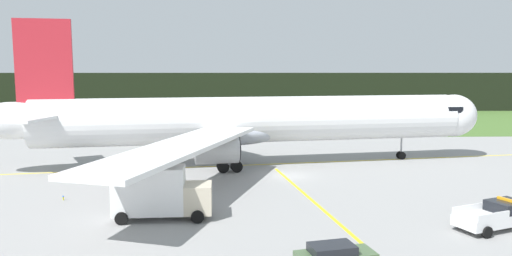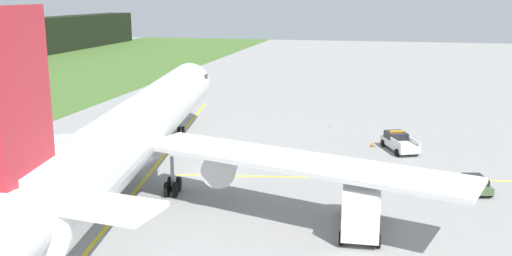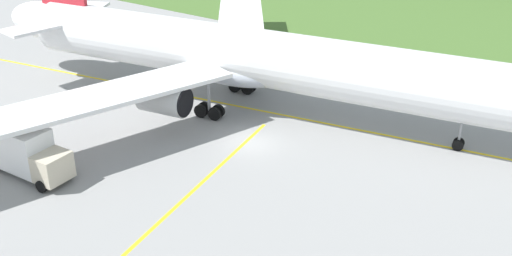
# 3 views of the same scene
# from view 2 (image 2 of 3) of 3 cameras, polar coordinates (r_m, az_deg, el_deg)

# --- Properties ---
(ground) EXTENTS (320.00, 320.00, 0.00)m
(ground) POSITION_cam_2_polar(r_m,az_deg,el_deg) (53.13, -3.93, -4.52)
(ground) COLOR gray
(taxiway_centerline_main) EXTENTS (72.77, 12.03, 0.01)m
(taxiway_centerline_main) POSITION_cam_2_polar(r_m,az_deg,el_deg) (52.20, -10.92, -5.05)
(taxiway_centerline_main) COLOR yellow
(taxiway_centerline_main) RESTS_ON ground
(taxiway_centerline_spur) EXTENTS (6.51, 38.54, 0.01)m
(taxiway_centerline_spur) POSITION_cam_2_polar(r_m,az_deg,el_deg) (53.04, 13.38, -4.88)
(taxiway_centerline_spur) COLOR yellow
(taxiway_centerline_spur) RESTS_ON ground
(airliner) EXTENTS (55.27, 50.14, 15.45)m
(airliner) POSITION_cam_2_polar(r_m,az_deg,el_deg) (50.16, -11.38, 0.02)
(airliner) COLOR silver
(airliner) RESTS_ON ground
(ops_pickup_truck) EXTENTS (6.08, 4.04, 1.94)m
(ops_pickup_truck) POSITION_cam_2_polar(r_m,az_deg,el_deg) (62.55, 13.81, -1.32)
(ops_pickup_truck) COLOR silver
(ops_pickup_truck) RESTS_ON ground
(catering_truck) EXTENTS (6.88, 2.89, 3.86)m
(catering_truck) POSITION_cam_2_polar(r_m,az_deg,el_deg) (40.52, 10.24, -7.47)
(catering_truck) COLOR beige
(catering_truck) RESTS_ON ground
(staff_car) EXTENTS (4.47, 2.66, 1.30)m
(staff_car) POSITION_cam_2_polar(r_m,az_deg,el_deg) (51.57, 20.61, -5.08)
(staff_car) COLOR #435B39
(staff_car) RESTS_ON ground
(apron_cone) EXTENTS (0.46, 0.46, 0.58)m
(apron_cone) POSITION_cam_2_polar(r_m,az_deg,el_deg) (63.65, 11.34, -1.53)
(apron_cone) COLOR black
(apron_cone) RESTS_ON ground
(taxiway_edge_light_east) EXTENTS (0.12, 0.12, 0.49)m
(taxiway_edge_light_east) POSITION_cam_2_polar(r_m,az_deg,el_deg) (70.37, 7.18, -0.01)
(taxiway_edge_light_east) COLOR yellow
(taxiway_edge_light_east) RESTS_ON ground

